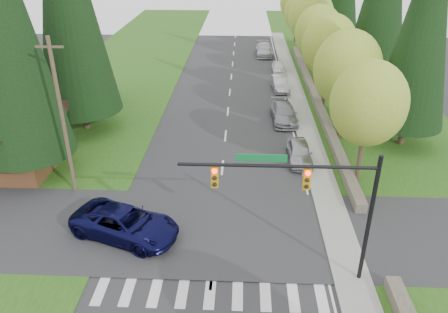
# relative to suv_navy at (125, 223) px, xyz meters

# --- Properties ---
(grass_east) EXTENTS (14.00, 110.00, 0.06)m
(grass_east) POSITION_rel_suv_navy_xyz_m (17.97, 12.63, -0.81)
(grass_east) COLOR #234C14
(grass_east) RESTS_ON ground
(grass_west) EXTENTS (14.00, 110.00, 0.06)m
(grass_west) POSITION_rel_suv_navy_xyz_m (-8.03, 12.63, -0.81)
(grass_west) COLOR #234C14
(grass_west) RESTS_ON ground
(cross_street) EXTENTS (120.00, 8.00, 0.10)m
(cross_street) POSITION_rel_suv_navy_xyz_m (4.97, 0.63, -0.84)
(cross_street) COLOR #28282B
(cross_street) RESTS_ON ground
(sidewalk_east) EXTENTS (1.80, 80.00, 0.13)m
(sidewalk_east) POSITION_rel_suv_navy_xyz_m (11.87, 14.63, -0.78)
(sidewalk_east) COLOR gray
(sidewalk_east) RESTS_ON ground
(curb_east) EXTENTS (0.20, 80.00, 0.13)m
(curb_east) POSITION_rel_suv_navy_xyz_m (11.02, 14.63, -0.78)
(curb_east) COLOR gray
(curb_east) RESTS_ON ground
(stone_wall_north) EXTENTS (0.70, 40.00, 0.70)m
(stone_wall_north) POSITION_rel_suv_navy_xyz_m (13.57, 22.63, -0.49)
(stone_wall_north) COLOR #4C4438
(stone_wall_north) RESTS_ON ground
(traffic_signal) EXTENTS (8.70, 0.37, 6.80)m
(traffic_signal) POSITION_rel_suv_navy_xyz_m (9.34, -2.88, 4.14)
(traffic_signal) COLOR black
(traffic_signal) RESTS_ON ground
(brown_building) EXTENTS (8.40, 8.40, 5.40)m
(brown_building) POSITION_rel_suv_navy_xyz_m (-10.03, 7.63, 2.30)
(brown_building) COLOR #4C2D19
(brown_building) RESTS_ON ground
(utility_pole) EXTENTS (1.60, 0.24, 10.00)m
(utility_pole) POSITION_rel_suv_navy_xyz_m (-4.53, 4.63, 4.30)
(utility_pole) COLOR #473828
(utility_pole) RESTS_ON ground
(decid_tree_0) EXTENTS (4.80, 4.80, 8.37)m
(decid_tree_0) POSITION_rel_suv_navy_xyz_m (14.17, 6.63, 4.75)
(decid_tree_0) COLOR #38281C
(decid_tree_0) RESTS_ON ground
(decid_tree_1) EXTENTS (5.20, 5.20, 8.80)m
(decid_tree_1) POSITION_rel_suv_navy_xyz_m (14.27, 13.63, 4.95)
(decid_tree_1) COLOR #38281C
(decid_tree_1) RESTS_ON ground
(decid_tree_2) EXTENTS (5.00, 5.00, 8.82)m
(decid_tree_2) POSITION_rel_suv_navy_xyz_m (14.07, 20.63, 5.08)
(decid_tree_2) COLOR #38281C
(decid_tree_2) RESTS_ON ground
(decid_tree_3) EXTENTS (5.00, 5.00, 8.55)m
(decid_tree_3) POSITION_rel_suv_navy_xyz_m (14.17, 27.63, 4.82)
(decid_tree_3) COLOR #38281C
(decid_tree_3) RESTS_ON ground
(decid_tree_4) EXTENTS (5.40, 5.40, 9.18)m
(decid_tree_4) POSITION_rel_suv_navy_xyz_m (14.27, 34.63, 5.22)
(decid_tree_4) COLOR #38281C
(decid_tree_4) RESTS_ON ground
(decid_tree_5) EXTENTS (4.80, 4.80, 8.30)m
(decid_tree_5) POSITION_rel_suv_navy_xyz_m (14.07, 41.63, 4.69)
(decid_tree_5) COLOR #38281C
(decid_tree_5) RESTS_ON ground
(decid_tree_6) EXTENTS (5.20, 5.20, 8.86)m
(decid_tree_6) POSITION_rel_suv_navy_xyz_m (14.17, 48.63, 5.02)
(decid_tree_6) COLOR #38281C
(decid_tree_6) RESTS_ON ground
(conifer_w_a) EXTENTS (6.12, 6.12, 19.80)m
(conifer_w_a) POSITION_rel_suv_navy_xyz_m (-8.03, 6.63, 9.95)
(conifer_w_a) COLOR #38281C
(conifer_w_a) RESTS_ON ground
(conifer_e_a) EXTENTS (5.44, 5.44, 17.80)m
(conifer_e_a) POSITION_rel_suv_navy_xyz_m (18.97, 12.63, 8.95)
(conifer_e_a) COLOR #38281C
(conifer_e_a) RESTS_ON ground
(suv_navy) EXTENTS (6.66, 4.73, 1.69)m
(suv_navy) POSITION_rel_suv_navy_xyz_m (0.00, 0.00, 0.00)
(suv_navy) COLOR #0B0B37
(suv_navy) RESTS_ON ground
(parked_car_a) EXTENTS (1.71, 4.23, 1.44)m
(parked_car_a) POSITION_rel_suv_navy_xyz_m (10.57, 9.38, -0.12)
(parked_car_a) COLOR #A5A5A9
(parked_car_a) RESTS_ON ground
(parked_car_b) EXTENTS (2.38, 5.29, 1.51)m
(parked_car_b) POSITION_rel_suv_navy_xyz_m (10.01, 16.99, -0.09)
(parked_car_b) COLOR gray
(parked_car_b) RESTS_ON ground
(parked_car_c) EXTENTS (1.92, 4.55, 1.46)m
(parked_car_c) POSITION_rel_suv_navy_xyz_m (10.27, 25.61, -0.11)
(parked_car_c) COLOR #A1A1A5
(parked_car_c) RESTS_ON ground
(parked_car_d) EXTENTS (1.58, 3.79, 1.28)m
(parked_car_d) POSITION_rel_suv_navy_xyz_m (10.57, 31.98, -0.20)
(parked_car_d) COLOR white
(parked_car_d) RESTS_ON ground
(parked_car_e) EXTENTS (2.30, 5.46, 1.57)m
(parked_car_e) POSITION_rel_suv_navy_xyz_m (9.17, 40.22, -0.06)
(parked_car_e) COLOR #ABABB0
(parked_car_e) RESTS_ON ground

